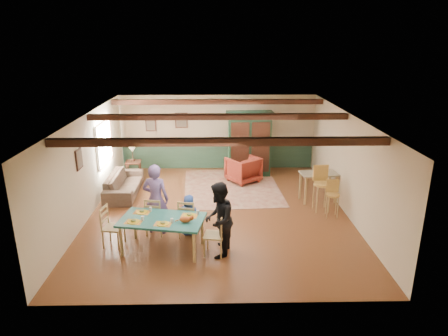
{
  "coord_description": "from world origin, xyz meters",
  "views": [
    {
      "loc": [
        -0.07,
        -10.16,
        4.62
      ],
      "look_at": [
        0.16,
        0.44,
        1.15
      ],
      "focal_mm": 32.0,
      "sensor_mm": 36.0,
      "label": 1
    }
  ],
  "objects_px": {
    "bar_stool_right": "(332,199)",
    "armoire": "(249,144)",
    "end_table": "(134,170)",
    "dining_chair_far_right": "(188,218)",
    "dining_table": "(163,234)",
    "sofa": "(124,184)",
    "person_woman": "(219,220)",
    "table_lamp": "(133,153)",
    "person_child": "(189,215)",
    "cat": "(185,219)",
    "dining_chair_far_left": "(156,215)",
    "bar_stool_left": "(322,189)",
    "dining_chair_end_left": "(113,227)",
    "counter_table": "(318,187)",
    "armchair": "(243,169)",
    "person_man": "(156,199)",
    "dining_chair_end_right": "(214,234)"
  },
  "relations": [
    {
      "from": "dining_chair_far_right",
      "to": "cat",
      "type": "xyz_separation_m",
      "value": [
        -0.0,
        -0.86,
        0.37
      ]
    },
    {
      "from": "dining_chair_far_left",
      "to": "bar_stool_left",
      "type": "relative_size",
      "value": 0.77
    },
    {
      "from": "dining_table",
      "to": "cat",
      "type": "height_order",
      "value": "cat"
    },
    {
      "from": "cat",
      "to": "counter_table",
      "type": "relative_size",
      "value": 0.35
    },
    {
      "from": "person_child",
      "to": "cat",
      "type": "height_order",
      "value": "person_child"
    },
    {
      "from": "sofa",
      "to": "armchair",
      "type": "bearing_deg",
      "value": -75.34
    },
    {
      "from": "armoire",
      "to": "dining_chair_end_left",
      "type": "bearing_deg",
      "value": -127.45
    },
    {
      "from": "bar_stool_right",
      "to": "armoire",
      "type": "bearing_deg",
      "value": 125.82
    },
    {
      "from": "dining_chair_end_left",
      "to": "bar_stool_left",
      "type": "bearing_deg",
      "value": -60.03
    },
    {
      "from": "dining_chair_far_right",
      "to": "person_man",
      "type": "height_order",
      "value": "person_man"
    },
    {
      "from": "table_lamp",
      "to": "bar_stool_right",
      "type": "xyz_separation_m",
      "value": [
        5.93,
        -3.17,
        -0.4
      ]
    },
    {
      "from": "dining_chair_far_right",
      "to": "person_woman",
      "type": "relative_size",
      "value": 0.58
    },
    {
      "from": "dining_table",
      "to": "person_man",
      "type": "height_order",
      "value": "person_man"
    },
    {
      "from": "end_table",
      "to": "dining_chair_far_right",
      "type": "bearing_deg",
      "value": -63.12
    },
    {
      "from": "dining_chair_end_right",
      "to": "sofa",
      "type": "distance_m",
      "value": 4.64
    },
    {
      "from": "dining_chair_far_left",
      "to": "dining_chair_far_right",
      "type": "height_order",
      "value": "same"
    },
    {
      "from": "dining_table",
      "to": "table_lamp",
      "type": "bearing_deg",
      "value": 108.19
    },
    {
      "from": "person_woman",
      "to": "end_table",
      "type": "distance_m",
      "value": 5.87
    },
    {
      "from": "dining_table",
      "to": "person_child",
      "type": "bearing_deg",
      "value": 53.04
    },
    {
      "from": "dining_table",
      "to": "sofa",
      "type": "height_order",
      "value": "dining_table"
    },
    {
      "from": "person_child",
      "to": "cat",
      "type": "relative_size",
      "value": 2.79
    },
    {
      "from": "sofa",
      "to": "dining_table",
      "type": "bearing_deg",
      "value": -155.53
    },
    {
      "from": "table_lamp",
      "to": "person_child",
      "type": "bearing_deg",
      "value": -62.51
    },
    {
      "from": "dining_chair_far_left",
      "to": "dining_chair_far_right",
      "type": "relative_size",
      "value": 1.0
    },
    {
      "from": "dining_chair_far_left",
      "to": "person_man",
      "type": "distance_m",
      "value": 0.41
    },
    {
      "from": "dining_chair_far_left",
      "to": "table_lamp",
      "type": "height_order",
      "value": "table_lamp"
    },
    {
      "from": "person_man",
      "to": "cat",
      "type": "height_order",
      "value": "person_man"
    },
    {
      "from": "dining_chair_end_left",
      "to": "bar_stool_right",
      "type": "xyz_separation_m",
      "value": [
        5.49,
        1.49,
        0.02
      ]
    },
    {
      "from": "dining_table",
      "to": "dining_chair_far_left",
      "type": "height_order",
      "value": "dining_chair_far_left"
    },
    {
      "from": "person_child",
      "to": "armoire",
      "type": "bearing_deg",
      "value": -101.71
    },
    {
      "from": "dining_chair_far_right",
      "to": "person_woman",
      "type": "distance_m",
      "value": 1.2
    },
    {
      "from": "dining_chair_far_right",
      "to": "dining_chair_far_left",
      "type": "bearing_deg",
      "value": -0.0
    },
    {
      "from": "person_man",
      "to": "table_lamp",
      "type": "height_order",
      "value": "person_man"
    },
    {
      "from": "person_child",
      "to": "person_man",
      "type": "bearing_deg",
      "value": 0.0
    },
    {
      "from": "armchair",
      "to": "bar_stool_right",
      "type": "distance_m",
      "value": 3.58
    },
    {
      "from": "dining_chair_far_right",
      "to": "table_lamp",
      "type": "distance_m",
      "value": 4.75
    },
    {
      "from": "sofa",
      "to": "end_table",
      "type": "height_order",
      "value": "sofa"
    },
    {
      "from": "dining_table",
      "to": "dining_chair_far_right",
      "type": "relative_size",
      "value": 1.89
    },
    {
      "from": "dining_chair_far_right",
      "to": "end_table",
      "type": "relative_size",
      "value": 1.57
    },
    {
      "from": "person_woman",
      "to": "cat",
      "type": "height_order",
      "value": "person_woman"
    },
    {
      "from": "dining_chair_end_left",
      "to": "cat",
      "type": "relative_size",
      "value": 2.64
    },
    {
      "from": "end_table",
      "to": "counter_table",
      "type": "bearing_deg",
      "value": -19.65
    },
    {
      "from": "dining_chair_far_left",
      "to": "end_table",
      "type": "relative_size",
      "value": 1.57
    },
    {
      "from": "bar_stool_left",
      "to": "cat",
      "type": "bearing_deg",
      "value": -150.79
    },
    {
      "from": "armchair",
      "to": "bar_stool_left",
      "type": "relative_size",
      "value": 0.75
    },
    {
      "from": "dining_table",
      "to": "sofa",
      "type": "distance_m",
      "value": 3.85
    },
    {
      "from": "dining_table",
      "to": "sofa",
      "type": "relative_size",
      "value": 0.84
    },
    {
      "from": "dining_chair_far_right",
      "to": "armchair",
      "type": "xyz_separation_m",
      "value": [
        1.59,
        3.86,
        -0.06
      ]
    },
    {
      "from": "person_child",
      "to": "counter_table",
      "type": "relative_size",
      "value": 0.98
    },
    {
      "from": "person_child",
      "to": "sofa",
      "type": "relative_size",
      "value": 0.47
    }
  ]
}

